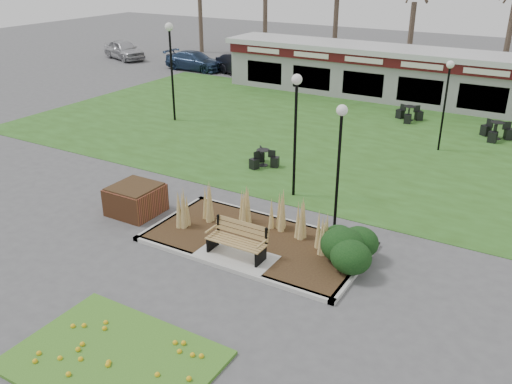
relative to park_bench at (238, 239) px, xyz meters
The scene contains 17 objects.
ground 0.64m from the park_bench, 90.00° to the right, with size 100.00×100.00×0.00m, color #515154.
lawn 11.77m from the park_bench, 90.00° to the left, with size 34.00×16.00×0.02m, color #31591C.
flower_bed 4.88m from the park_bench, 90.00° to the right, with size 4.20×3.00×0.16m.
planting_bed 1.70m from the park_bench, 40.83° to the left, with size 6.75×3.40×1.27m.
park_bench is the anchor object (origin of this frame).
brick_planter 4.47m from the park_bench, behind, with size 1.50×1.50×0.95m.
food_pavilion 19.73m from the park_bench, 90.00° to the left, with size 24.60×3.40×2.90m.
lamp_post_near_left 5.26m from the park_bench, 97.56° to the left, with size 0.35×0.35×4.25m.
lamp_post_near_right 4.06m from the park_bench, 61.06° to the left, with size 0.32×0.32×3.92m.
lamp_post_mid_right 12.45m from the park_bench, 77.65° to the left, with size 0.32×0.32×3.82m.
lamp_post_far_left 14.30m from the park_bench, 135.54° to the left, with size 0.40×0.40×4.77m.
bistro_set_a 7.16m from the park_bench, 114.29° to the left, with size 1.20×1.21×0.66m.
bistro_set_c 15.48m from the park_bench, 73.18° to the left, with size 1.49×1.35×0.79m.
bistro_set_d 15.77m from the park_bench, 89.16° to the left, with size 1.36×1.30×0.73m.
car_silver 32.34m from the park_bench, 138.54° to the left, with size 1.75×4.36×1.49m, color #B4B4B9.
car_black 24.33m from the park_bench, 121.47° to the left, with size 1.57×4.51×1.49m, color black.
car_blue 26.70m from the park_bench, 129.00° to the left, with size 1.84×4.52×1.31m, color navy.
Camera 1 is at (7.06, -10.73, 7.79)m, focal length 38.00 mm.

